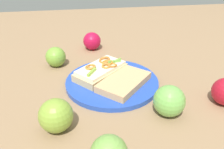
# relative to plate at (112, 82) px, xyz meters

# --- Properties ---
(ground_plane) EXTENTS (2.00, 2.00, 0.00)m
(ground_plane) POSITION_rel_plate_xyz_m (0.00, 0.00, -0.01)
(ground_plane) COLOR #8F704F
(ground_plane) RESTS_ON ground
(plate) EXTENTS (0.30, 0.30, 0.02)m
(plate) POSITION_rel_plate_xyz_m (0.00, 0.00, 0.00)
(plate) COLOR blue
(plate) RESTS_ON ground_plane
(sandwich) EXTENTS (0.19, 0.19, 0.05)m
(sandwich) POSITION_rel_plate_xyz_m (-0.03, 0.04, 0.03)
(sandwich) COLOR tan
(sandwich) RESTS_ON plate
(bread_slice_side) EXTENTS (0.19, 0.19, 0.02)m
(bread_slice_side) POSITION_rel_plate_xyz_m (0.03, -0.04, 0.02)
(bread_slice_side) COLOR tan
(bread_slice_side) RESTS_ON plate
(apple_0) EXTENTS (0.10, 0.10, 0.08)m
(apple_0) POSITION_rel_plate_xyz_m (-0.16, -0.19, 0.03)
(apple_0) COLOR #80A437
(apple_0) RESTS_ON ground_plane
(apple_2) EXTENTS (0.08, 0.08, 0.07)m
(apple_2) POSITION_rel_plate_xyz_m (-0.04, 0.29, 0.03)
(apple_2) COLOR #B70F37
(apple_2) RESTS_ON ground_plane
(apple_3) EXTENTS (0.08, 0.08, 0.07)m
(apple_3) POSITION_rel_plate_xyz_m (-0.18, 0.16, 0.03)
(apple_3) COLOR #73A537
(apple_3) RESTS_ON ground_plane
(apple_4) EXTENTS (0.10, 0.10, 0.08)m
(apple_4) POSITION_rel_plate_xyz_m (0.12, -0.17, 0.03)
(apple_4) COLOR #6FB14E
(apple_4) RESTS_ON ground_plane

